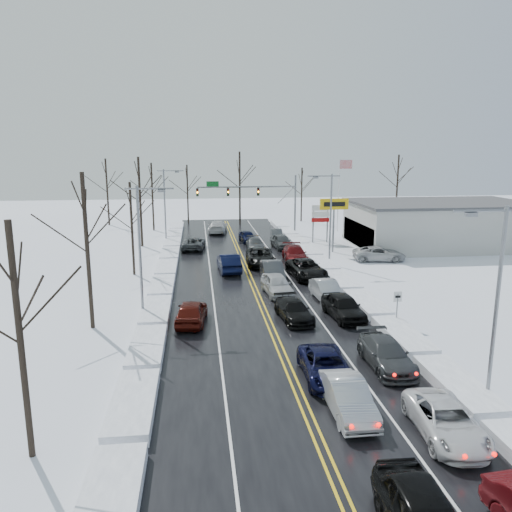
{
  "coord_description": "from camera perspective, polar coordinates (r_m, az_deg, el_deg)",
  "views": [
    {
      "loc": [
        -4.58,
        -37.71,
        11.35
      ],
      "look_at": [
        0.27,
        3.23,
        2.5
      ],
      "focal_mm": 35.0,
      "sensor_mm": 36.0,
      "label": 1
    }
  ],
  "objects": [
    {
      "name": "dealership_building",
      "position": [
        63.21,
        20.22,
        3.46
      ],
      "size": [
        20.4,
        12.4,
        5.3
      ],
      "color": "#B1B1AC",
      "rests_on": "ground"
    },
    {
      "name": "snow_bank_left",
      "position": [
        41.41,
        -10.7,
        -4.01
      ],
      "size": [
        1.9,
        72.0,
        0.57
      ],
      "primitive_type": "cube",
      "color": "white",
      "rests_on": "ground"
    },
    {
      "name": "queued_car_5",
      "position": [
        44.24,
        1.86,
        -2.76
      ],
      "size": [
        1.83,
        5.05,
        1.65
      ],
      "primitive_type": "imported",
      "rotation": [
        0.0,
        0.0,
        -0.02
      ],
      "color": "#383A3D",
      "rests_on": "ground"
    },
    {
      "name": "queued_car_6",
      "position": [
        50.02,
        0.51,
        -1.0
      ],
      "size": [
        2.98,
        6.01,
        1.64
      ],
      "primitive_type": "imported",
      "rotation": [
        0.0,
        0.0,
        -0.05
      ],
      "color": "black",
      "rests_on": "ground"
    },
    {
      "name": "tree_far_e",
      "position": [
        85.28,
        15.91,
        8.96
      ],
      "size": [
        4.2,
        4.2,
        10.5
      ],
      "color": "#2D231C",
      "rests_on": "ground"
    },
    {
      "name": "queued_car_1",
      "position": [
        23.29,
        10.4,
        -17.26
      ],
      "size": [
        1.59,
        4.55,
        1.5
      ],
      "primitive_type": "imported",
      "rotation": [
        0.0,
        0.0,
        0.0
      ],
      "color": "#B0B3B9",
      "rests_on": "ground"
    },
    {
      "name": "queued_car_8",
      "position": [
        62.14,
        -0.98,
        1.59
      ],
      "size": [
        2.22,
        4.39,
        1.43
      ],
      "primitive_type": "imported",
      "rotation": [
        0.0,
        0.0,
        0.13
      ],
      "color": "black",
      "rests_on": "ground"
    },
    {
      "name": "tree_left_b",
      "position": [
        32.75,
        -18.93,
        3.8
      ],
      "size": [
        4.0,
        4.0,
        10.0
      ],
      "color": "#2D231C",
      "rests_on": "ground"
    },
    {
      "name": "road_surface",
      "position": [
        41.55,
        -0.17,
        -3.73
      ],
      "size": [
        14.0,
        84.0,
        0.01
      ],
      "primitive_type": "cube",
      "color": "black",
      "rests_on": "ground"
    },
    {
      "name": "queued_car_2",
      "position": [
        26.13,
        7.97,
        -13.75
      ],
      "size": [
        2.43,
        5.04,
        1.38
      ],
      "primitive_type": "imported",
      "rotation": [
        0.0,
        0.0,
        -0.03
      ],
      "color": "black",
      "rests_on": "ground"
    },
    {
      "name": "queued_car_17",
      "position": [
        63.91,
        2.34,
        1.87
      ],
      "size": [
        1.75,
        4.18,
        1.34
      ],
      "primitive_type": "imported",
      "rotation": [
        0.0,
        0.0,
        -0.08
      ],
      "color": "#44474A",
      "rests_on": "ground"
    },
    {
      "name": "queued_car_15",
      "position": [
        51.54,
        4.44,
        -0.65
      ],
      "size": [
        2.56,
        5.67,
        1.61
      ],
      "primitive_type": "imported",
      "rotation": [
        0.0,
        0.0,
        -0.06
      ],
      "color": "#500A0C",
      "rests_on": "ground"
    },
    {
      "name": "oncoming_car_1",
      "position": [
        58.19,
        -7.12,
        0.77
      ],
      "size": [
        2.9,
        5.44,
        1.46
      ],
      "primitive_type": "imported",
      "rotation": [
        0.0,
        0.0,
        3.05
      ],
      "color": "#45484A",
      "rests_on": "ground"
    },
    {
      "name": "queued_car_13",
      "position": [
        38.83,
        8.03,
        -5.0
      ],
      "size": [
        1.84,
        4.7,
        1.52
      ],
      "primitive_type": "imported",
      "rotation": [
        0.0,
        0.0,
        0.05
      ],
      "color": "#A1A4A9",
      "rests_on": "ground"
    },
    {
      "name": "queued_car_11",
      "position": [
        28.05,
        14.57,
        -12.16
      ],
      "size": [
        2.04,
        5.0,
        1.45
      ],
      "primitive_type": "imported",
      "rotation": [
        0.0,
        0.0,
        -0.0
      ],
      "color": "#393B3E",
      "rests_on": "ground"
    },
    {
      "name": "queued_car_16",
      "position": [
        58.41,
        2.95,
        0.89
      ],
      "size": [
        2.34,
        4.87,
        1.61
      ],
      "primitive_type": "imported",
      "rotation": [
        0.0,
        0.0,
        0.09
      ],
      "color": "#3F4245",
      "rests_on": "ground"
    },
    {
      "name": "flagpole",
      "position": [
        70.74,
        9.56,
        7.55
      ],
      "size": [
        1.87,
        1.2,
        10.0
      ],
      "color": "silver",
      "rests_on": "ground"
    },
    {
      "name": "tires_plus_sign",
      "position": [
        56.15,
        8.91,
        5.47
      ],
      "size": [
        3.2,
        0.34,
        6.0
      ],
      "color": "slate",
      "rests_on": "ground"
    },
    {
      "name": "tree_far_c",
      "position": [
        77.08,
        -1.88,
        9.38
      ],
      "size": [
        4.4,
        4.4,
        11.0
      ],
      "color": "#2D231C",
      "rests_on": "ground"
    },
    {
      "name": "tree_left_e",
      "position": [
        72.14,
        -11.81,
        8.11
      ],
      "size": [
        3.8,
        3.8,
        9.5
      ],
      "color": "#2D231C",
      "rests_on": "ground"
    },
    {
      "name": "snow_bank_right",
      "position": [
        43.06,
        9.94,
        -3.35
      ],
      "size": [
        1.9,
        72.0,
        0.57
      ],
      "primitive_type": "cube",
      "color": "white",
      "rests_on": "ground"
    },
    {
      "name": "parked_car_1",
      "position": [
        59.23,
        14.63,
        0.67
      ],
      "size": [
        2.86,
        6.09,
        1.72
      ],
      "primitive_type": "imported",
      "rotation": [
        0.0,
        0.0,
        -0.08
      ],
      "color": "#9A9CA1",
      "rests_on": "ground"
    },
    {
      "name": "queued_car_12",
      "position": [
        35.04,
        9.92,
        -6.97
      ],
      "size": [
        2.38,
        4.99,
        1.64
      ],
      "primitive_type": "imported",
      "rotation": [
        0.0,
        0.0,
        0.09
      ],
      "color": "black",
      "rests_on": "ground"
    },
    {
      "name": "streetlight_nw",
      "position": [
        62.12,
        -10.22,
        6.34
      ],
      "size": [
        3.2,
        0.25,
        9.0
      ],
      "color": "slate",
      "rests_on": "ground"
    },
    {
      "name": "speed_limit_sign",
      "position": [
        33.77,
        15.86,
        -5.09
      ],
      "size": [
        0.55,
        0.09,
        2.35
      ],
      "color": "slate",
      "rests_on": "ground"
    },
    {
      "name": "queued_car_10",
      "position": [
        22.74,
        20.75,
        -18.68
      ],
      "size": [
        2.6,
        5.04,
        1.36
      ],
      "primitive_type": "imported",
      "rotation": [
        0.0,
        0.0,
        -0.07
      ],
      "color": "silver",
      "rests_on": "ground"
    },
    {
      "name": "oncoming_car_3",
      "position": [
        33.77,
        -7.36,
        -7.63
      ],
      "size": [
        2.38,
        4.84,
        1.59
      ],
      "primitive_type": "imported",
      "rotation": [
        0.0,
        0.0,
        3.03
      ],
      "color": "#450F09",
      "rests_on": "ground"
    },
    {
      "name": "used_vehicles_sign",
      "position": [
        62.11,
        7.38,
        4.58
      ],
      "size": [
        2.2,
        0.22,
        4.65
      ],
      "color": "slate",
      "rests_on": "ground"
    },
    {
      "name": "streetlight_se",
      "position": [
        24.31,
        25.56,
        -3.49
      ],
      "size": [
        3.2,
        0.25,
        9.0
      ],
      "color": "slate",
      "rests_on": "ground"
    },
    {
      "name": "tree_left_c",
      "position": [
        46.41,
        -14.09,
        5.05
      ],
      "size": [
        3.4,
        3.4,
        8.5
      ],
      "color": "#2D231C",
      "rests_on": "ground"
    },
    {
      "name": "oncoming_car_0",
      "position": [
        47.37,
        -3.12,
        -1.77
      ],
      "size": [
        2.17,
        5.34,
        1.72
      ],
      "primitive_type": "imported",
      "rotation": [
        0.0,
        0.0,
        3.21
      ],
      "color": "black",
      "rests_on": "ground"
    },
    {
      "name": "oncoming_car_2",
      "position": [
        69.44,
        -4.4,
        2.67
      ],
      "size": [
        3.05,
        6.09,
        1.7
      ],
      "primitive_type": "imported",
      "rotation": [
        0.0,
        0.0,
        3.02
      ],
      "color": "silver",
      "rests_on": "ground"
    },
    {
      "name": "tree_left_d",
      "position": [
        60.21,
        -13.18,
        7.98
      ],
      "size": [
        4.2,
        4.2,
        10.5
      ],
      "color": "#2D231C",
      "rests_on": "ground"
    },
    {
      "name": "queued_car_4",
      "position": [
        39.98,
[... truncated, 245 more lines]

